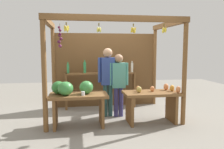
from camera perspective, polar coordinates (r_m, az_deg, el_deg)
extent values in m
plane|color=gray|center=(5.83, -0.30, -10.08)|extent=(12.00, 12.00, 0.00)
cylinder|color=brown|center=(4.64, -16.63, 0.07)|extent=(0.10, 0.10, 2.33)
cylinder|color=brown|center=(5.15, 17.72, 0.64)|extent=(0.10, 0.10, 2.33)
cylinder|color=brown|center=(6.52, -14.46, 1.90)|extent=(0.10, 0.10, 2.33)
cylinder|color=brown|center=(6.90, 10.61, 2.23)|extent=(0.10, 0.10, 2.33)
cube|color=brown|center=(4.69, 1.51, 13.93)|extent=(3.03, 0.12, 0.12)
cube|color=brown|center=(5.59, -15.71, 12.49)|extent=(0.12, 2.00, 0.12)
cube|color=brown|center=(6.02, 13.94, 12.09)|extent=(0.12, 2.00, 0.12)
cube|color=brown|center=(6.58, -1.59, 1.12)|extent=(2.93, 0.04, 2.10)
cylinder|color=brown|center=(5.09, 12.90, 11.94)|extent=(0.02, 0.02, 0.06)
ellipsoid|color=yellow|center=(5.10, 13.32, 10.85)|extent=(0.04, 0.06, 0.12)
ellipsoid|color=yellow|center=(5.13, 12.85, 10.71)|extent=(0.06, 0.04, 0.12)
ellipsoid|color=yellow|center=(5.09, 12.65, 10.67)|extent=(0.06, 0.06, 0.12)
ellipsoid|color=yellow|center=(5.07, 12.72, 10.84)|extent=(0.05, 0.06, 0.12)
ellipsoid|color=yellow|center=(5.06, 13.04, 10.81)|extent=(0.07, 0.04, 0.12)
cylinder|color=brown|center=(4.80, -3.30, 12.43)|extent=(0.02, 0.02, 0.06)
ellipsoid|color=#D1CC4C|center=(4.79, -2.98, 11.13)|extent=(0.04, 0.06, 0.11)
ellipsoid|color=#D1CC4C|center=(4.82, -3.26, 11.16)|extent=(0.07, 0.04, 0.11)
ellipsoid|color=#D1CC4C|center=(4.81, -3.60, 11.13)|extent=(0.06, 0.06, 0.12)
ellipsoid|color=#D1CC4C|center=(4.77, -3.57, 11.12)|extent=(0.05, 0.05, 0.11)
ellipsoid|color=#D1CC4C|center=(4.75, -3.09, 11.11)|extent=(0.08, 0.05, 0.11)
cylinder|color=brown|center=(4.94, 5.38, 12.25)|extent=(0.02, 0.02, 0.06)
ellipsoid|color=gold|center=(4.94, 5.76, 11.11)|extent=(0.04, 0.08, 0.12)
ellipsoid|color=gold|center=(4.97, 5.57, 10.88)|extent=(0.06, 0.05, 0.12)
ellipsoid|color=gold|center=(4.96, 5.24, 11.02)|extent=(0.07, 0.04, 0.12)
ellipsoid|color=gold|center=(4.96, 4.96, 11.00)|extent=(0.07, 0.06, 0.12)
ellipsoid|color=gold|center=(4.93, 4.96, 11.06)|extent=(0.04, 0.06, 0.12)
ellipsoid|color=gold|center=(4.90, 5.06, 11.11)|extent=(0.06, 0.07, 0.12)
ellipsoid|color=gold|center=(4.89, 5.42, 11.12)|extent=(0.08, 0.04, 0.12)
ellipsoid|color=gold|center=(4.91, 5.69, 10.85)|extent=(0.06, 0.06, 0.12)
cylinder|color=brown|center=(4.75, -11.40, 12.38)|extent=(0.02, 0.02, 0.06)
ellipsoid|color=yellow|center=(4.75, -10.93, 11.33)|extent=(0.04, 0.05, 0.12)
ellipsoid|color=yellow|center=(4.77, -11.05, 10.94)|extent=(0.06, 0.05, 0.12)
ellipsoid|color=yellow|center=(4.76, -11.33, 11.28)|extent=(0.08, 0.04, 0.12)
ellipsoid|color=yellow|center=(4.77, -11.65, 11.11)|extent=(0.06, 0.06, 0.12)
ellipsoid|color=yellow|center=(4.74, -11.73, 11.21)|extent=(0.04, 0.08, 0.12)
ellipsoid|color=yellow|center=(4.72, -11.74, 11.35)|extent=(0.05, 0.05, 0.12)
ellipsoid|color=yellow|center=(4.70, -11.38, 11.20)|extent=(0.08, 0.04, 0.12)
ellipsoid|color=yellow|center=(4.72, -11.13, 11.21)|extent=(0.05, 0.05, 0.12)
cylinder|color=#4C422D|center=(4.99, -12.90, 9.23)|extent=(0.01, 0.01, 0.55)
sphere|color=#601E42|center=(5.03, -13.14, 11.43)|extent=(0.06, 0.06, 0.06)
sphere|color=#511938|center=(4.99, -12.89, 10.76)|extent=(0.06, 0.06, 0.06)
sphere|color=#47142D|center=(5.01, -12.91, 9.88)|extent=(0.06, 0.06, 0.06)
sphere|color=#47142D|center=(5.02, -13.00, 9.54)|extent=(0.07, 0.07, 0.07)
sphere|color=#511938|center=(4.99, -12.70, 8.74)|extent=(0.07, 0.07, 0.07)
sphere|color=#511938|center=(4.98, -13.14, 8.00)|extent=(0.07, 0.07, 0.07)
sphere|color=#601E42|center=(4.99, -12.90, 6.99)|extent=(0.07, 0.07, 0.07)
cube|color=brown|center=(4.91, -8.40, -5.23)|extent=(1.23, 0.64, 0.06)
cube|color=brown|center=(5.02, -14.04, -9.23)|extent=(0.06, 0.58, 0.64)
cube|color=brown|center=(5.02, -2.63, -9.02)|extent=(0.06, 0.58, 0.64)
ellipsoid|color=#38843D|center=(4.90, -6.46, -3.21)|extent=(0.34, 0.34, 0.28)
ellipsoid|color=#38843D|center=(4.79, -11.59, -3.47)|extent=(0.42, 0.42, 0.29)
ellipsoid|color=#2D7533|center=(4.98, -13.25, -3.21)|extent=(0.40, 0.40, 0.27)
cylinder|color=white|center=(4.72, -7.26, -4.76)|extent=(0.07, 0.07, 0.09)
cube|color=brown|center=(5.19, 9.79, -4.64)|extent=(1.23, 0.64, 0.06)
cube|color=brown|center=(5.13, 4.44, -8.70)|extent=(0.06, 0.58, 0.64)
cube|color=brown|center=(5.44, 14.69, -8.02)|extent=(0.06, 0.58, 0.64)
ellipsoid|color=#E07F47|center=(5.46, 13.39, -3.03)|extent=(0.15, 0.15, 0.15)
ellipsoid|color=#E07F47|center=(5.22, 10.07, -3.55)|extent=(0.10, 0.10, 0.12)
ellipsoid|color=gold|center=(5.34, 14.81, -3.31)|extent=(0.13, 0.13, 0.15)
ellipsoid|color=#B79E47|center=(5.04, 6.80, -3.75)|extent=(0.14, 0.14, 0.14)
ellipsoid|color=#CC7038|center=(5.24, 6.53, -3.49)|extent=(0.12, 0.12, 0.12)
ellipsoid|color=#E07F47|center=(5.19, 16.25, -3.64)|extent=(0.15, 0.15, 0.15)
cube|color=brown|center=(6.35, -11.43, -4.20)|extent=(0.05, 0.20, 1.00)
cube|color=brown|center=(6.55, 5.52, -3.78)|extent=(0.05, 0.20, 1.00)
cube|color=brown|center=(6.31, -2.84, 0.26)|extent=(1.91, 0.22, 0.04)
cylinder|color=#338C4C|center=(6.26, -10.98, 1.42)|extent=(0.07, 0.07, 0.25)
cylinder|color=#338C4C|center=(6.25, -11.01, 2.82)|extent=(0.03, 0.03, 0.06)
cylinder|color=#338C4C|center=(6.26, -6.85, 1.73)|extent=(0.07, 0.07, 0.30)
cylinder|color=#338C4C|center=(6.25, -6.87, 3.37)|extent=(0.03, 0.03, 0.06)
cylinder|color=#994C1E|center=(6.30, -2.85, 1.45)|extent=(0.06, 0.06, 0.22)
cylinder|color=#994C1E|center=(6.29, -2.86, 2.73)|extent=(0.03, 0.03, 0.06)
cylinder|color=#994C1E|center=(6.36, 1.23, 1.54)|extent=(0.07, 0.07, 0.23)
cylinder|color=#994C1E|center=(6.35, 1.23, 2.85)|extent=(0.03, 0.03, 0.06)
cylinder|color=silver|center=(6.45, 5.03, 1.72)|extent=(0.07, 0.07, 0.26)
cylinder|color=silver|center=(6.44, 5.05, 3.15)|extent=(0.03, 0.03, 0.06)
cylinder|color=#2A504F|center=(5.63, -1.66, -6.55)|extent=(0.11, 0.11, 0.79)
cylinder|color=#2A504F|center=(5.65, -0.44, -6.51)|extent=(0.11, 0.11, 0.79)
cube|color=#2D428C|center=(5.52, -1.07, 0.83)|extent=(0.32, 0.19, 0.66)
cylinder|color=#2D428C|center=(5.49, -3.13, 1.14)|extent=(0.08, 0.08, 0.60)
cylinder|color=#2D428C|center=(5.55, 0.98, 1.20)|extent=(0.08, 0.08, 0.60)
sphere|color=tan|center=(5.50, -1.08, 5.46)|extent=(0.23, 0.23, 0.23)
cylinder|color=navy|center=(5.62, 1.04, -6.93)|extent=(0.11, 0.11, 0.72)
cylinder|color=navy|center=(5.64, 2.25, -6.88)|extent=(0.11, 0.11, 0.72)
cube|color=teal|center=(5.52, 1.67, -0.19)|extent=(0.32, 0.19, 0.61)
cylinder|color=teal|center=(5.48, -0.39, 0.09)|extent=(0.08, 0.08, 0.55)
cylinder|color=teal|center=(5.55, 3.70, 0.16)|extent=(0.08, 0.08, 0.55)
sphere|color=#997051|center=(5.48, 1.68, 4.04)|extent=(0.21, 0.21, 0.21)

